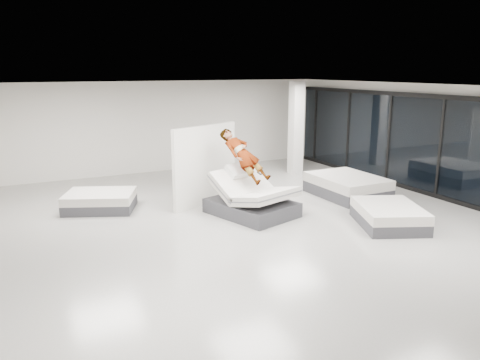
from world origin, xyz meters
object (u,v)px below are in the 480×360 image
at_px(hero_bed, 252,200).
at_px(flat_bed_right_far, 347,186).
at_px(remote, 259,173).
at_px(column, 296,128).
at_px(flat_bed_right_near, 389,215).
at_px(person, 243,164).
at_px(flat_bed_left_far, 100,201).
at_px(divider_panel, 205,165).

height_order(hero_bed, flat_bed_right_far, hero_bed).
distance_m(hero_bed, remote, 0.70).
bearing_deg(column, flat_bed_right_near, -100.76).
relative_size(hero_bed, person, 1.38).
distance_m(person, flat_bed_left_far, 3.90).
xyz_separation_m(flat_bed_left_far, column, (6.96, 1.44, 1.36)).
bearing_deg(hero_bed, flat_bed_left_far, 147.52).
distance_m(person, column, 4.95).
distance_m(divider_panel, column, 4.76).
relative_size(remote, flat_bed_right_near, 0.06).
xyz_separation_m(flat_bed_right_near, column, (1.09, 5.76, 1.35)).
bearing_deg(flat_bed_right_far, flat_bed_left_far, 165.13).
xyz_separation_m(flat_bed_right_near, flat_bed_left_far, (-5.87, 4.32, -0.01)).
bearing_deg(flat_bed_right_far, column, 85.02).
height_order(remote, divider_panel, divider_panel).
xyz_separation_m(hero_bed, person, (-0.09, 0.30, 0.88)).
bearing_deg(flat_bed_left_far, divider_panel, -13.51).
height_order(person, column, column).
height_order(divider_panel, flat_bed_left_far, divider_panel).
xyz_separation_m(hero_bed, flat_bed_left_far, (-3.37, 2.14, -0.15)).
height_order(remote, flat_bed_right_far, remote).
bearing_deg(person, flat_bed_right_near, -60.90).
bearing_deg(flat_bed_left_far, flat_bed_right_near, -36.34).
distance_m(hero_bed, flat_bed_right_near, 3.32).
relative_size(divider_panel, flat_bed_right_near, 1.08).
bearing_deg(remote, flat_bed_right_far, -11.01).
bearing_deg(divider_panel, remote, -84.42).
xyz_separation_m(divider_panel, flat_bed_right_near, (3.15, -3.66, -0.83)).
bearing_deg(flat_bed_right_near, hero_bed, 139.00).
xyz_separation_m(remote, divider_panel, (-0.87, 1.46, 0.02)).
relative_size(remote, flat_bed_left_far, 0.07).
bearing_deg(person, hero_bed, -90.00).
bearing_deg(column, flat_bed_right_far, -94.98).
relative_size(hero_bed, flat_bed_right_far, 1.12).
height_order(remote, column, column).
height_order(flat_bed_right_far, flat_bed_right_near, flat_bed_right_far).
height_order(flat_bed_right_far, column, column).
bearing_deg(flat_bed_left_far, person, -29.38).
height_order(hero_bed, remote, hero_bed).
bearing_deg(column, remote, -133.51).
height_order(flat_bed_right_far, flat_bed_left_far, flat_bed_right_far).
bearing_deg(column, divider_panel, -153.70).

